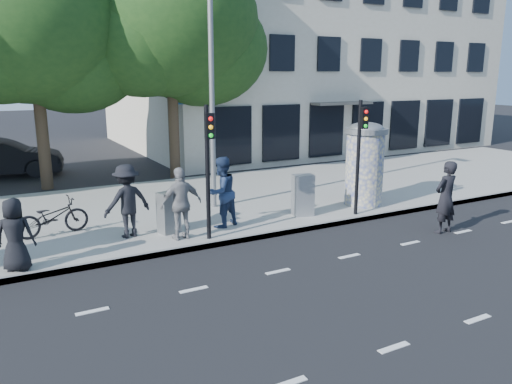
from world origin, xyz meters
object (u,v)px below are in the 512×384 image
street_lamp (212,56)px  traffic_pole_far (360,146)px  ped_d (127,201)px  man_road (446,197)px  car_mid (1,158)px  ad_column_right (365,162)px  bicycle (52,217)px  cabinet_right (303,195)px  ped_e (181,204)px  ped_c (222,192)px  cabinet_left (169,213)px  traffic_pole_near (208,159)px  ped_a (15,235)px

street_lamp → traffic_pole_far: bearing=-39.9°
ped_d → man_road: (7.84, -3.34, -0.10)m
man_road → car_mid: 17.82m
car_mid → ad_column_right: bearing=-127.9°
bicycle → cabinet_right: (6.81, -1.55, 0.13)m
ped_e → ped_c: bearing=-162.4°
ad_column_right → bicycle: ad_column_right is taller
cabinet_left → car_mid: size_ratio=0.23×
traffic_pole_near → ped_d: bearing=146.0°
ad_column_right → ped_c: size_ratio=1.36×
bicycle → traffic_pole_near: bearing=-131.7°
ped_d → cabinet_right: size_ratio=1.54×
traffic_pole_far → car_mid: size_ratio=0.70×
cabinet_left → ad_column_right: bearing=-17.1°
traffic_pole_near → ped_a: size_ratio=2.13×
ped_c → bicycle: bearing=-38.0°
traffic_pole_far → man_road: bearing=-59.5°
traffic_pole_far → car_mid: 15.40m
traffic_pole_near → traffic_pole_far: same height
street_lamp → ped_d: size_ratio=4.20×
cabinet_left → traffic_pole_far: bearing=-26.6°
traffic_pole_far → ped_c: size_ratio=1.75×
street_lamp → cabinet_right: 4.94m
ped_a → ped_e: (3.84, 0.30, 0.13)m
street_lamp → cabinet_right: size_ratio=6.48×
street_lamp → man_road: (4.67, -4.99, -3.79)m
ad_column_right → ped_a: (-10.26, -0.85, -0.59)m
ad_column_right → car_mid: ad_column_right is taller
bicycle → traffic_pole_far: bearing=-113.9°
traffic_pole_near → man_road: size_ratio=1.70×
ad_column_right → man_road: (0.27, -3.05, -0.54)m
ped_a → ped_c: ped_c is taller
bicycle → man_road: bearing=-123.4°
traffic_pole_near → traffic_pole_far: size_ratio=1.00×
ped_d → cabinet_right: (5.10, -0.47, -0.34)m
cabinet_left → car_mid: (-3.56, 11.32, 0.10)m
traffic_pole_far → street_lamp: 5.12m
street_lamp → ped_c: size_ratio=4.11×
street_lamp → man_road: bearing=-46.9°
bicycle → ped_d: bearing=-130.9°
ped_d → street_lamp: bearing=-162.8°
traffic_pole_far → cabinet_right: 2.20m
ped_e → man_road: (6.68, -2.51, -0.08)m
ped_a → ped_e: size_ratio=0.86×
ped_e → car_mid: (-3.68, 11.99, -0.28)m
bicycle → cabinet_left: cabinet_left is taller
traffic_pole_far → bicycle: size_ratio=1.84×
ped_a → bicycle: (0.98, 2.22, -0.31)m
ped_a → cabinet_right: 7.81m
cabinet_left → cabinet_right: size_ratio=0.89×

